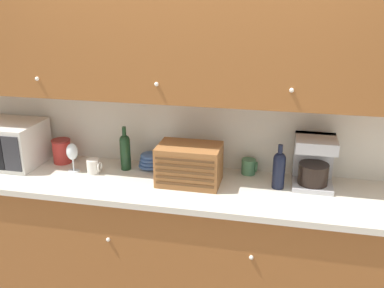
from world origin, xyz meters
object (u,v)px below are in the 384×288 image
at_px(bread_box, 189,164).
at_px(mug, 94,166).
at_px(wine_glass, 72,153).
at_px(coffee_maker, 314,161).
at_px(mug_blue_second, 249,167).
at_px(wine_bottle, 125,150).
at_px(bowl_stack_on_counter, 151,161).
at_px(microwave, 2,143).
at_px(storage_canister, 62,151).
at_px(second_wine_bottle, 279,168).

bearing_deg(bread_box, mug, 179.20).
bearing_deg(wine_glass, coffee_maker, 4.49).
height_order(wine_glass, mug_blue_second, wine_glass).
distance_m(mug, coffee_maker, 1.46).
xyz_separation_m(wine_bottle, bowl_stack_on_counter, (0.17, 0.05, -0.08)).
bearing_deg(mug_blue_second, bread_box, -148.06).
height_order(wine_bottle, coffee_maker, coffee_maker).
distance_m(microwave, storage_canister, 0.42).
xyz_separation_m(wine_glass, wine_bottle, (0.34, 0.12, 0.00)).
bearing_deg(storage_canister, mug, -23.98).
bearing_deg(storage_canister, mug_blue_second, 3.54).
distance_m(bowl_stack_on_counter, mug_blue_second, 0.68).
xyz_separation_m(microwave, mug, (0.71, -0.04, -0.10)).
bearing_deg(mug, bread_box, -0.80).
bearing_deg(bread_box, wine_bottle, 165.12).
xyz_separation_m(bowl_stack_on_counter, mug_blue_second, (0.68, 0.05, -0.00)).
xyz_separation_m(storage_canister, wine_glass, (0.16, -0.14, 0.05)).
relative_size(storage_canister, bread_box, 0.43).
height_order(microwave, storage_canister, microwave).
relative_size(wine_glass, coffee_maker, 0.62).
distance_m(storage_canister, second_wine_bottle, 1.54).
distance_m(storage_canister, mug, 0.34).
bearing_deg(wine_bottle, mug, -147.72).
bearing_deg(bread_box, wine_glass, 179.37).
height_order(bread_box, mug_blue_second, bread_box).
bearing_deg(storage_canister, wine_glass, -41.05).
height_order(storage_canister, bread_box, bread_box).
bearing_deg(second_wine_bottle, mug_blue_second, 137.99).
relative_size(storage_canister, mug, 1.74).
distance_m(storage_canister, mug_blue_second, 1.34).
xyz_separation_m(storage_canister, bowl_stack_on_counter, (0.66, 0.03, -0.03)).
bearing_deg(mug, storage_canister, 156.02).
bearing_deg(mug_blue_second, wine_bottle, -173.26).
height_order(wine_glass, second_wine_bottle, second_wine_bottle).
height_order(mug, wine_bottle, wine_bottle).
xyz_separation_m(wine_glass, bowl_stack_on_counter, (0.50, 0.17, -0.08)).
bearing_deg(bread_box, mug_blue_second, 31.94).
height_order(storage_canister, coffee_maker, coffee_maker).
height_order(microwave, bowl_stack_on_counter, microwave).
xyz_separation_m(microwave, coffee_maker, (2.16, 0.08, 0.01)).
bearing_deg(microwave, bowl_stack_on_counter, 6.63).
bearing_deg(mug_blue_second, microwave, -174.25).
distance_m(mug, mug_blue_second, 1.06).
xyz_separation_m(storage_canister, mug_blue_second, (1.34, 0.08, -0.04)).
xyz_separation_m(storage_canister, bread_box, (0.97, -0.15, 0.04)).
height_order(storage_canister, second_wine_bottle, second_wine_bottle).
bearing_deg(mug, microwave, 176.58).
xyz_separation_m(wine_bottle, second_wine_bottle, (1.05, -0.08, -0.01)).
distance_m(microwave, mug, 0.72).
distance_m(storage_canister, wine_glass, 0.21).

